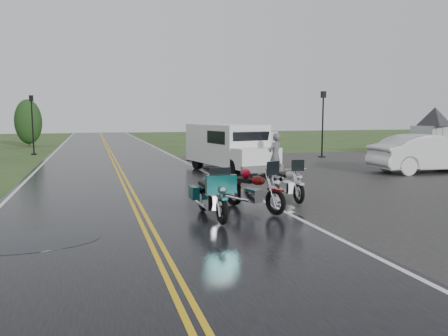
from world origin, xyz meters
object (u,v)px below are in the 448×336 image
object	(u,v)px
person_at_van	(275,157)
sedan_white	(428,154)
van_white	(233,152)
visitor_center	(434,120)
motorcycle_red	(276,191)
motorcycle_teal	(222,199)
lamp_post_far_left	(33,125)
motorcycle_silver	(299,185)
lamp_post_far_right	(323,124)

from	to	relation	value
person_at_van	sedan_white	xyz separation A→B (m)	(7.55, -0.25, -0.07)
van_white	sedan_white	xyz separation A→B (m)	(9.21, -0.88, -0.26)
visitor_center	motorcycle_red	world-z (taller)	visitor_center
visitor_center	person_at_van	size ratio (longest dim) A/B	8.43
person_at_van	sedan_white	world-z (taller)	person_at_van
visitor_center	van_white	xyz separation A→B (m)	(-15.52, -5.73, -1.25)
motorcycle_teal	sedan_white	xyz separation A→B (m)	(11.97, 6.79, 0.19)
sedan_white	lamp_post_far_left	bearing A→B (deg)	53.36
person_at_van	lamp_post_far_left	bearing A→B (deg)	-81.83
motorcycle_silver	motorcycle_teal	bearing A→B (deg)	-147.48
visitor_center	lamp_post_far_right	size ratio (longest dim) A/B	3.79
lamp_post_far_left	van_white	bearing A→B (deg)	-57.19
visitor_center	lamp_post_far_right	world-z (taller)	visitor_center
lamp_post_far_right	sedan_white	bearing A→B (deg)	-83.37
motorcycle_silver	motorcycle_red	bearing A→B (deg)	-135.66
motorcycle_red	lamp_post_far_right	distance (m)	17.16
van_white	lamp_post_far_right	world-z (taller)	lamp_post_far_right
lamp_post_far_left	lamp_post_far_right	size ratio (longest dim) A/B	0.96
van_white	lamp_post_far_right	size ratio (longest dim) A/B	1.38
person_at_van	sedan_white	bearing A→B (deg)	150.23
motorcycle_teal	sedan_white	bearing A→B (deg)	28.00
visitor_center	motorcycle_silver	distance (m)	19.41
visitor_center	motorcycle_teal	size ratio (longest dim) A/B	6.89
motorcycle_teal	lamp_post_far_left	size ratio (longest dim) A/B	0.57
motorcycle_red	lamp_post_far_left	world-z (taller)	lamp_post_far_left
van_white	sedan_white	bearing A→B (deg)	-17.05
motorcycle_silver	lamp_post_far_right	world-z (taller)	lamp_post_far_right
sedan_white	lamp_post_far_left	world-z (taller)	lamp_post_far_left
motorcycle_silver	sedan_white	distance (m)	10.42
sedan_white	lamp_post_far_right	world-z (taller)	lamp_post_far_right
motorcycle_teal	lamp_post_far_right	distance (m)	18.56
lamp_post_far_left	sedan_white	bearing A→B (deg)	-39.84
motorcycle_teal	van_white	bearing A→B (deg)	68.69
lamp_post_far_left	motorcycle_teal	bearing A→B (deg)	-73.24
motorcycle_silver	lamp_post_far_right	size ratio (longest dim) A/B	0.52
motorcycle_red	sedan_white	size ratio (longest dim) A/B	0.44
visitor_center	sedan_white	xyz separation A→B (m)	(-6.31, -6.61, -1.52)
sedan_white	person_at_van	bearing A→B (deg)	91.27
lamp_post_far_left	lamp_post_far_right	distance (m)	19.30
visitor_center	van_white	world-z (taller)	visitor_center
motorcycle_silver	van_white	distance (m)	5.97
visitor_center	motorcycle_teal	distance (m)	22.73
van_white	lamp_post_far_left	world-z (taller)	lamp_post_far_left
visitor_center	lamp_post_far_left	size ratio (longest dim) A/B	3.94
lamp_post_far_left	motorcycle_silver	bearing A→B (deg)	-65.07
van_white	sedan_white	size ratio (longest dim) A/B	1.09
motorcycle_teal	lamp_post_far_left	bearing A→B (deg)	105.20
van_white	person_at_van	world-z (taller)	van_white
person_at_van	motorcycle_teal	bearing A→B (deg)	30.04
motorcycle_silver	person_at_van	size ratio (longest dim) A/B	1.14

